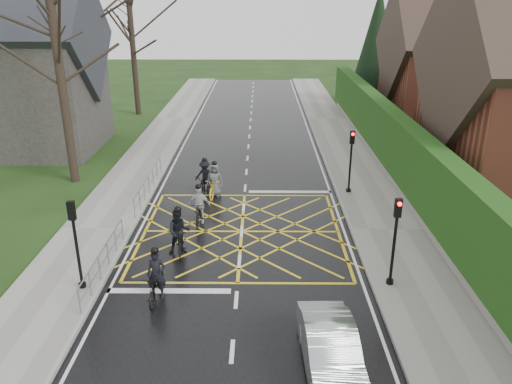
{
  "coord_description": "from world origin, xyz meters",
  "views": [
    {
      "loc": [
        0.75,
        -18.62,
        9.11
      ],
      "look_at": [
        0.58,
        1.18,
        1.3
      ],
      "focal_mm": 35.0,
      "sensor_mm": 36.0,
      "label": 1
    }
  ],
  "objects_px": {
    "cyclist_mid": "(205,179)",
    "cyclist_rear": "(157,282)",
    "cyclist_front": "(199,209)",
    "cyclist_lead": "(215,184)",
    "car": "(331,351)",
    "cyclist_back": "(179,236)"
  },
  "relations": [
    {
      "from": "cyclist_back",
      "to": "car",
      "type": "xyz_separation_m",
      "value": [
        4.85,
        -6.33,
        -0.1
      ]
    },
    {
      "from": "cyclist_mid",
      "to": "cyclist_lead",
      "type": "height_order",
      "value": "cyclist_lead"
    },
    {
      "from": "cyclist_mid",
      "to": "cyclist_rear",
      "type": "bearing_deg",
      "value": -78.86
    },
    {
      "from": "cyclist_back",
      "to": "cyclist_mid",
      "type": "height_order",
      "value": "cyclist_back"
    },
    {
      "from": "car",
      "to": "cyclist_front",
      "type": "bearing_deg",
      "value": 113.38
    },
    {
      "from": "cyclist_lead",
      "to": "cyclist_front",
      "type": "bearing_deg",
      "value": -88.87
    },
    {
      "from": "cyclist_lead",
      "to": "car",
      "type": "xyz_separation_m",
      "value": [
        4.02,
        -12.19,
        0.02
      ]
    },
    {
      "from": "car",
      "to": "cyclist_back",
      "type": "bearing_deg",
      "value": 124.91
    },
    {
      "from": "cyclist_rear",
      "to": "cyclist_lead",
      "type": "height_order",
      "value": "cyclist_rear"
    },
    {
      "from": "cyclist_lead",
      "to": "cyclist_back",
      "type": "bearing_deg",
      "value": -89.41
    },
    {
      "from": "cyclist_rear",
      "to": "cyclist_front",
      "type": "relative_size",
      "value": 1.06
    },
    {
      "from": "cyclist_rear",
      "to": "cyclist_front",
      "type": "xyz_separation_m",
      "value": [
        0.7,
        5.76,
        0.06
      ]
    },
    {
      "from": "cyclist_lead",
      "to": "car",
      "type": "distance_m",
      "value": 12.83
    },
    {
      "from": "cyclist_front",
      "to": "cyclist_lead",
      "type": "xyz_separation_m",
      "value": [
        0.41,
        3.09,
        -0.04
      ]
    },
    {
      "from": "cyclist_rear",
      "to": "cyclist_lead",
      "type": "bearing_deg",
      "value": 84.31
    },
    {
      "from": "cyclist_front",
      "to": "car",
      "type": "bearing_deg",
      "value": -62.59
    },
    {
      "from": "car",
      "to": "cyclist_rear",
      "type": "bearing_deg",
      "value": 144.39
    },
    {
      "from": "cyclist_front",
      "to": "cyclist_lead",
      "type": "distance_m",
      "value": 3.12
    },
    {
      "from": "cyclist_mid",
      "to": "car",
      "type": "xyz_separation_m",
      "value": [
        4.56,
        -12.83,
        -0.0
      ]
    },
    {
      "from": "cyclist_mid",
      "to": "car",
      "type": "relative_size",
      "value": 0.49
    },
    {
      "from": "cyclist_front",
      "to": "cyclist_lead",
      "type": "relative_size",
      "value": 0.93
    },
    {
      "from": "cyclist_back",
      "to": "cyclist_front",
      "type": "distance_m",
      "value": 2.8
    }
  ]
}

